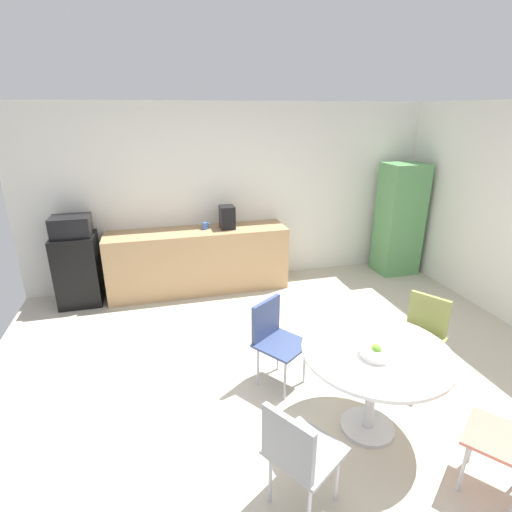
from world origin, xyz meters
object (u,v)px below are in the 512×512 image
object	(u,v)px
microwave	(71,226)
chair_gray	(296,450)
locker_cabinet	(399,219)
chair_navy	(274,333)
round_table	(375,365)
chair_olive	(423,328)
mini_fridge	(78,270)
coffee_maker	(227,217)
mug_white	(205,226)
fruit_bowl	(376,352)

from	to	relation	value
microwave	chair_gray	size ratio (longest dim) A/B	0.58
locker_cabinet	chair_navy	xyz separation A→B (m)	(-2.73, -2.17, -0.34)
round_table	chair_olive	distance (m)	1.00
mini_fridge	microwave	size ratio (longest dim) A/B	1.98
microwave	round_table	bearing A→B (deg)	-49.75
chair_olive	coffee_maker	bearing A→B (deg)	118.82
chair_olive	microwave	bearing A→B (deg)	143.47
chair_navy	mug_white	world-z (taller)	mug_white
mini_fridge	fruit_bowl	size ratio (longest dim) A/B	3.90
chair_navy	mug_white	xyz separation A→B (m)	(-0.31, 2.30, 0.43)
coffee_maker	mini_fridge	bearing A→B (deg)	180.00
microwave	mug_white	world-z (taller)	microwave
locker_cabinet	coffee_maker	size ratio (longest dim) A/B	5.41
chair_olive	mug_white	xyz separation A→B (m)	(-1.72, 2.58, 0.43)
mini_fridge	coffee_maker	world-z (taller)	coffee_maker
microwave	chair_olive	distance (m)	4.32
locker_cabinet	chair_gray	distance (m)	4.62
chair_olive	chair_gray	world-z (taller)	same
round_table	chair_gray	world-z (taller)	chair_gray
chair_olive	mug_white	distance (m)	3.13
locker_cabinet	round_table	bearing A→B (deg)	-125.86
locker_cabinet	chair_gray	size ratio (longest dim) A/B	2.08
mug_white	microwave	bearing A→B (deg)	-179.08
fruit_bowl	microwave	bearing A→B (deg)	129.03
round_table	coffee_maker	xyz separation A→B (m)	(-0.57, 3.08, 0.43)
mini_fridge	round_table	distance (m)	4.04
microwave	chair_navy	size ratio (longest dim) A/B	0.58
chair_gray	locker_cabinet	bearing A→B (deg)	49.53
chair_gray	fruit_bowl	world-z (taller)	fruit_bowl
mini_fridge	chair_gray	distance (m)	4.02
mini_fridge	coffee_maker	xyz separation A→B (m)	(2.04, 0.00, 0.59)
locker_cabinet	chair_olive	world-z (taller)	locker_cabinet
locker_cabinet	coffee_maker	bearing A→B (deg)	177.90
chair_navy	chair_gray	distance (m)	1.36
round_table	locker_cabinet	bearing A→B (deg)	54.14
microwave	coffee_maker	bearing A→B (deg)	0.00
mini_fridge	chair_olive	bearing A→B (deg)	-36.53
chair_olive	coffee_maker	distance (m)	2.96
coffee_maker	round_table	bearing A→B (deg)	-79.57
microwave	fruit_bowl	bearing A→B (deg)	-50.97
mug_white	chair_gray	bearing A→B (deg)	-89.36
chair_navy	coffee_maker	xyz separation A→B (m)	(0.01, 2.27, 0.54)
mini_fridge	mug_white	distance (m)	1.79
locker_cabinet	round_table	xyz separation A→B (m)	(-2.15, -2.98, -0.24)
locker_cabinet	coffee_maker	xyz separation A→B (m)	(-2.72, 0.10, 0.19)
locker_cabinet	mini_fridge	bearing A→B (deg)	178.80
fruit_bowl	coffee_maker	distance (m)	3.21
round_table	mug_white	world-z (taller)	mug_white
chair_olive	fruit_bowl	world-z (taller)	fruit_bowl
mini_fridge	locker_cabinet	world-z (taller)	locker_cabinet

